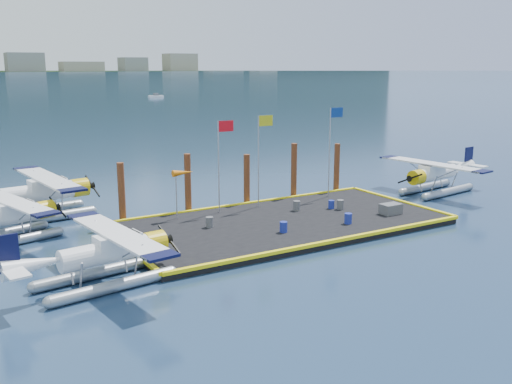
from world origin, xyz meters
TOP-DOWN VIEW (x-y plane):
  - ground at (0.00, 0.00)m, footprint 4000.00×4000.00m
  - dock at (0.00, 0.00)m, footprint 20.00×10.00m
  - dock_bumpers at (0.00, 0.00)m, footprint 20.25×10.25m
  - far_backdrop at (239.91, 1737.52)m, footprint 3050.00×2050.00m
  - seaplane_a at (-12.00, -3.94)m, footprint 8.17×9.00m
  - seaplane_b at (-15.06, 5.44)m, footprint 7.97×8.59m
  - seaplane_c at (-12.50, 9.68)m, footprint 9.22×10.18m
  - seaplane_d at (15.32, 1.77)m, footprint 8.45×9.30m
  - drum_0 at (-4.62, 0.93)m, footprint 0.45×0.45m
  - drum_1 at (3.04, -2.66)m, footprint 0.46×0.46m
  - drum_2 at (4.86, 0.36)m, footprint 0.46×0.46m
  - drum_3 at (-1.38, -2.18)m, footprint 0.44×0.44m
  - drum_4 at (4.47, 0.85)m, footprint 0.40×0.40m
  - drum_5 at (2.14, 1.59)m, footprint 0.47×0.47m
  - crate at (6.94, -2.24)m, footprint 1.34×0.89m
  - flagpole_red at (-2.29, 3.80)m, footprint 1.14×0.08m
  - flagpole_yellow at (0.70, 3.80)m, footprint 1.14×0.08m
  - flagpole_blue at (6.70, 3.80)m, footprint 1.14×0.08m
  - windsock at (-5.03, 3.80)m, footprint 1.40×0.44m
  - piling_0 at (-8.50, 5.40)m, footprint 0.44×0.44m
  - piling_1 at (-4.00, 5.40)m, footprint 0.44×0.44m
  - piling_2 at (0.50, 5.40)m, footprint 0.44×0.44m
  - piling_3 at (4.50, 5.40)m, footprint 0.44×0.44m
  - piling_4 at (8.50, 5.40)m, footprint 0.44×0.44m

SIDE VIEW (x-z plane):
  - ground at x=0.00m, z-range 0.00..0.00m
  - dock at x=0.00m, z-range 0.00..0.40m
  - dock_bumpers at x=0.00m, z-range 0.40..0.58m
  - drum_4 at x=4.47m, z-range 0.40..0.97m
  - drum_3 at x=-1.38m, z-range 0.40..1.03m
  - drum_0 at x=-4.62m, z-range 0.40..1.04m
  - drum_1 at x=3.04m, z-range 0.40..1.05m
  - drum_2 at x=4.86m, z-range 0.40..1.05m
  - drum_5 at x=2.14m, z-range 0.40..1.06m
  - crate at x=6.94m, z-range 0.40..1.07m
  - seaplane_b at x=-15.06m, z-range -0.20..2.86m
  - seaplane_a at x=-12.00m, z-range -0.21..2.98m
  - seaplane_d at x=15.32m, z-range -0.21..3.08m
  - seaplane_c at x=-12.50m, z-range -0.23..3.37m
  - piling_2 at x=0.50m, z-range 0.00..3.80m
  - piling_0 at x=-8.50m, z-range 0.00..4.00m
  - piling_4 at x=8.50m, z-range 0.00..4.00m
  - piling_1 at x=-4.00m, z-range 0.00..4.20m
  - piling_3 at x=4.50m, z-range 0.00..4.30m
  - windsock at x=-5.03m, z-range 1.67..4.79m
  - flagpole_red at x=-2.29m, z-range 1.40..7.40m
  - flagpole_yellow at x=0.70m, z-range 1.41..7.61m
  - flagpole_blue at x=6.70m, z-range 1.44..7.94m
  - far_backdrop at x=239.91m, z-range -395.55..414.45m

